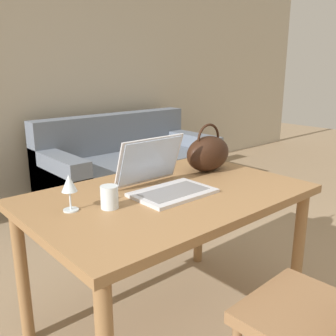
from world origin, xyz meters
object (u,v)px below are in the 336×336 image
at_px(chair, 334,315).
at_px(couch, 130,167).
at_px(laptop, 162,177).
at_px(drinking_glass, 109,197).
at_px(handbag, 208,153).
at_px(wine_glass, 69,185).

bearing_deg(chair, couch, 66.26).
xyz_separation_m(laptop, drinking_glass, (-0.32, -0.03, -0.02)).
relative_size(drinking_glass, handbag, 0.34).
xyz_separation_m(couch, drinking_glass, (-1.43, -1.87, 0.50)).
bearing_deg(drinking_glass, couch, 52.57).
bearing_deg(wine_glass, couch, 48.72).
bearing_deg(handbag, laptop, -167.39).
distance_m(laptop, drinking_glass, 0.32).
bearing_deg(drinking_glass, wine_glass, 149.29).
bearing_deg(wine_glass, drinking_glass, -30.71).
bearing_deg(chair, drinking_glass, 110.83).
height_order(wine_glass, handbag, handbag).
xyz_separation_m(drinking_glass, handbag, (0.74, 0.13, 0.05)).
bearing_deg(chair, wine_glass, 116.13).
distance_m(chair, wine_glass, 1.09).
bearing_deg(handbag, chair, -112.36).
distance_m(wine_glass, handbag, 0.88).
relative_size(couch, handbag, 6.33).
xyz_separation_m(laptop, wine_glass, (-0.46, 0.05, 0.04)).
relative_size(couch, wine_glass, 11.81).
relative_size(chair, wine_glass, 5.68).
relative_size(wine_glass, handbag, 0.54).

